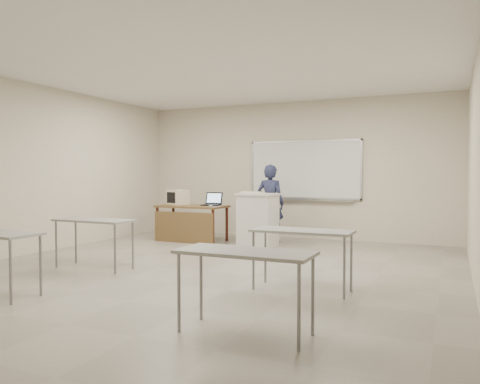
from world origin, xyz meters
The scene contains 10 objects.
floor centered at (0.00, 0.00, -0.01)m, with size 7.00×8.00×0.01m, color gray.
whiteboard centered at (0.30, 3.97, 1.48)m, with size 2.48×0.10×1.31m.
student_desks centered at (0.00, -1.35, 0.67)m, with size 4.40×2.20×0.73m.
instructor_desk centered at (-1.73, 2.49, 0.55)m, with size 1.45×0.73×0.75m.
podium centered at (-0.20, 2.50, 0.52)m, with size 0.73×0.54×1.03m.
crt_monitor centered at (-2.14, 2.73, 0.91)m, with size 0.35×0.40×0.33m.
laptop centered at (-1.33, 2.76, 0.81)m, with size 0.37×0.34×0.27m.
mouse centered at (-1.18, 2.40, 0.77)m, with size 0.09×0.06×0.03m, color #AAADB2.
keyboard centered at (-0.35, 2.58, 1.04)m, with size 0.50×0.17×0.03m, color beige.
presenter centered at (-0.17, 3.13, 0.80)m, with size 0.59×0.38×1.60m, color black.
Camera 1 is at (3.23, -5.90, 1.39)m, focal length 35.00 mm.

